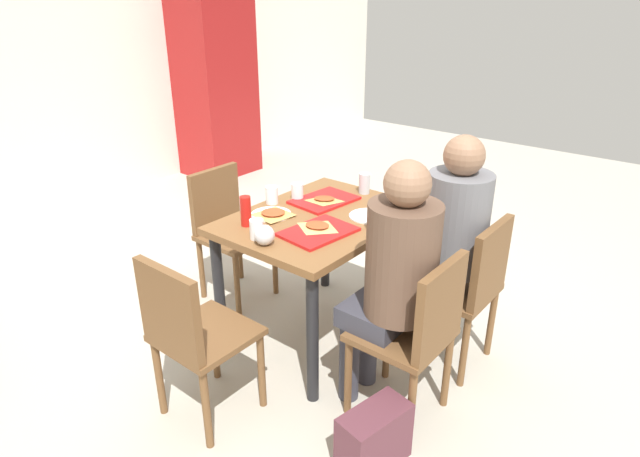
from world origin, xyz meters
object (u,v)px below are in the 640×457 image
chair_near_left (418,329)px  pizza_slice_b (324,199)px  paper_plate_center (271,214)px  condiment_bottle (246,211)px  person_in_brown_jacket (449,233)px  pizza_slice_a (317,226)px  drink_fridge (215,85)px  soda_can (364,183)px  person_in_red (394,271)px  plastic_cup_c (257,229)px  plastic_cup_b (374,221)px  paper_plate_near_edge (369,216)px  chair_near_right (469,283)px  chair_far_side (227,224)px  plastic_cup_d (297,192)px  tray_red_near (318,232)px  chair_left_end (191,331)px  main_table (320,234)px  foil_bundle (264,235)px  tray_red_far (324,200)px  plastic_cup_a (272,195)px  pizza_slice_c (273,213)px  handbag (374,438)px

chair_near_left → pizza_slice_b: 1.01m
paper_plate_center → condiment_bottle: 0.20m
person_in_brown_jacket → pizza_slice_a: bearing=129.1°
paper_plate_center → drink_fridge: 3.26m
paper_plate_center → soda_can: size_ratio=1.80×
person_in_red → plastic_cup_c: person_in_red is taller
person_in_brown_jacket → plastic_cup_c: person_in_brown_jacket is taller
person_in_red → plastic_cup_b: size_ratio=12.58×
person_in_brown_jacket → paper_plate_near_edge: 0.43m
chair_near_right → plastic_cup_c: plastic_cup_c is taller
drink_fridge → paper_plate_center: bearing=-125.9°
pizza_slice_b → plastic_cup_c: bearing=-176.2°
chair_far_side → plastic_cup_d: plastic_cup_d is taller
tray_red_near → pizza_slice_b: size_ratio=1.73×
plastic_cup_d → soda_can: size_ratio=0.82×
person_in_brown_jacket → plastic_cup_b: (-0.24, 0.30, 0.06)m
chair_left_end → paper_plate_center: chair_left_end is taller
main_table → paper_plate_center: (-0.16, 0.22, 0.11)m
chair_near_left → paper_plate_near_edge: chair_near_left is taller
plastic_cup_b → plastic_cup_c: size_ratio=1.00×
main_table → tray_red_near: tray_red_near is taller
person_in_red → chair_near_right: bearing=-14.9°
main_table → pizza_slice_b: size_ratio=5.07×
main_table → foil_bundle: bearing=-177.5°
paper_plate_center → pizza_slice_b: bearing=-20.2°
person_in_red → tray_red_near: bearing=81.0°
plastic_cup_d → drink_fridge: 3.08m
tray_red_near → foil_bundle: 0.29m
chair_left_end → soda_can: bearing=0.8°
tray_red_far → plastic_cup_b: size_ratio=3.60×
person_in_brown_jacket → plastic_cup_a: size_ratio=12.58×
soda_can → pizza_slice_c: bearing=164.1°
paper_plate_near_edge → soda_can: bearing=39.1°
person_in_brown_jacket → condiment_bottle: bearing=125.4°
chair_near_right → handbag: size_ratio=2.65×
tray_red_near → tray_red_far: same height
soda_can → handbag: (-1.06, -0.81, -0.68)m
person_in_red → tray_red_far: (0.45, 0.75, 0.02)m
pizza_slice_c → tray_red_near: bearing=-93.6°
paper_plate_center → plastic_cup_a: size_ratio=2.20×
chair_far_side → chair_left_end: size_ratio=1.00×
plastic_cup_a → handbag: plastic_cup_a is taller
pizza_slice_b → plastic_cup_a: bearing=128.5°
plastic_cup_c → foil_bundle: size_ratio=1.00×
plastic_cup_a → handbag: size_ratio=0.31×
chair_near_left → tray_red_near: 0.70m
chair_near_right → soda_can: (0.18, 0.80, 0.32)m
chair_far_side → tray_red_far: size_ratio=2.36×
chair_far_side → chair_left_end: 1.20m
chair_near_right → paper_plate_near_edge: 0.63m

